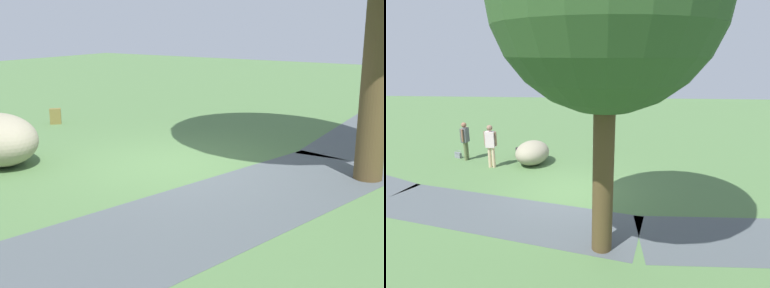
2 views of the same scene
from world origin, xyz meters
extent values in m
plane|color=#4D7140|center=(0.00, 0.00, 0.00)|extent=(48.00, 48.00, 0.00)
cube|color=#495054|center=(1.89, 1.66, 0.00)|extent=(8.30, 4.03, 0.01)
cylinder|color=#4E3D22|center=(-1.06, 3.13, 1.97)|extent=(0.47, 0.47, 3.95)
cube|color=brown|center=(-1.37, -4.89, 0.20)|extent=(0.34, 0.34, 0.40)
cube|color=brown|center=(-1.46, -4.98, 0.12)|extent=(0.18, 0.18, 0.18)
cylinder|color=white|center=(-0.73, -5.61, 0.01)|extent=(0.25, 0.25, 0.02)
camera|label=1|loc=(7.34, 5.06, 2.62)|focal=46.60mm
camera|label=2|loc=(-0.99, 9.92, 4.48)|focal=30.33mm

